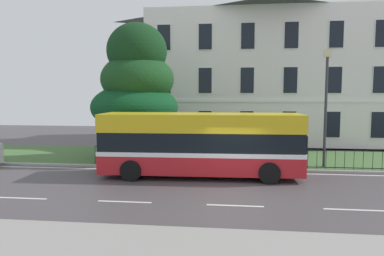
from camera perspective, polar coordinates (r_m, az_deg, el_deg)
The scene contains 7 objects.
ground_plane at distance 15.89m, azimuth 6.84°, elevation -8.88°, with size 60.00×56.00×0.18m.
georgian_townhouse at distance 30.60m, azimuth 11.31°, elevation 9.05°, with size 18.21×9.80×11.50m.
iron_verge_railing at distance 18.93m, azimuth 14.01°, elevation -4.72°, with size 19.89×0.04×0.97m.
evergreen_tree at distance 21.40m, azimuth -8.70°, elevation 4.65°, with size 5.32×5.34×7.93m.
single_decker_bus at distance 16.81m, azimuth 1.42°, elevation -2.51°, with size 9.44×2.78×3.00m.
street_lamp_post at distance 19.67m, azimuth 20.66°, elevation 4.24°, with size 0.36×0.24×6.03m.
litter_bin at distance 19.21m, azimuth 1.81°, elevation -4.27°, with size 0.55×0.55×1.09m.
Camera 1 is at (-0.12, -14.08, 3.90)m, focal length 33.32 mm.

